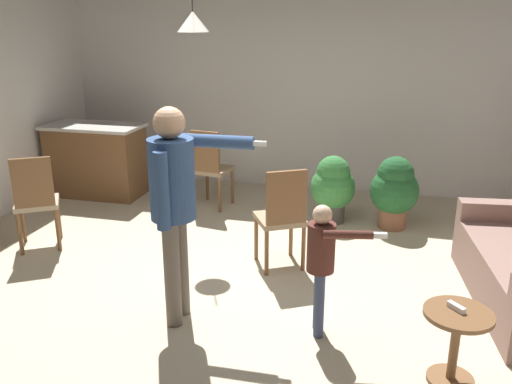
# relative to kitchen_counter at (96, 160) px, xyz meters

# --- Properties ---
(ground) EXTENTS (7.68, 7.68, 0.00)m
(ground) POSITION_rel_kitchen_counter_xyz_m (2.45, -2.16, -0.48)
(ground) COLOR beige
(wall_back) EXTENTS (6.40, 0.10, 2.70)m
(wall_back) POSITION_rel_kitchen_counter_xyz_m (2.45, 1.04, 0.87)
(wall_back) COLOR silver
(wall_back) RESTS_ON ground
(kitchen_counter) EXTENTS (1.26, 0.66, 0.95)m
(kitchen_counter) POSITION_rel_kitchen_counter_xyz_m (0.00, 0.00, 0.00)
(kitchen_counter) COLOR brown
(kitchen_counter) RESTS_ON ground
(side_table_by_couch) EXTENTS (0.44, 0.44, 0.52)m
(side_table_by_couch) POSITION_rel_kitchen_counter_xyz_m (4.27, -3.01, -0.15)
(side_table_by_couch) COLOR brown
(side_table_by_couch) RESTS_ON ground
(person_adult) EXTENTS (0.83, 0.51, 1.70)m
(person_adult) POSITION_rel_kitchen_counter_xyz_m (2.25, -2.70, 0.57)
(person_adult) COLOR #60564C
(person_adult) RESTS_ON ground
(person_child) EXTENTS (0.56, 0.29, 1.03)m
(person_child) POSITION_rel_kitchen_counter_xyz_m (3.35, -2.63, 0.16)
(person_child) COLOR #384260
(person_child) RESTS_ON ground
(dining_chair_by_counter) EXTENTS (0.58, 0.58, 1.00)m
(dining_chair_by_counter) POSITION_rel_kitchen_counter_xyz_m (0.34, -1.78, 0.07)
(dining_chair_by_counter) COLOR brown
(dining_chair_by_counter) RESTS_ON ground
(dining_chair_near_wall) EXTENTS (0.57, 0.57, 1.00)m
(dining_chair_near_wall) POSITION_rel_kitchen_counter_xyz_m (2.85, -1.62, 0.07)
(dining_chair_near_wall) COLOR brown
(dining_chair_near_wall) RESTS_ON ground
(dining_chair_centre_back) EXTENTS (0.48, 0.48, 1.00)m
(dining_chair_centre_back) POSITION_rel_kitchen_counter_xyz_m (1.64, -0.15, 0.07)
(dining_chair_centre_back) COLOR brown
(dining_chair_centre_back) RESTS_ON ground
(potted_plant_corner) EXTENTS (0.54, 0.54, 0.83)m
(potted_plant_corner) POSITION_rel_kitchen_counter_xyz_m (3.86, -0.28, -0.02)
(potted_plant_corner) COLOR brown
(potted_plant_corner) RESTS_ON ground
(potted_plant_by_wall) EXTENTS (0.52, 0.52, 0.79)m
(potted_plant_by_wall) POSITION_rel_kitchen_counter_xyz_m (3.17, -0.25, -0.04)
(potted_plant_by_wall) COLOR #4C4742
(potted_plant_by_wall) RESTS_ON ground
(spare_remote_on_table) EXTENTS (0.11, 0.12, 0.04)m
(spare_remote_on_table) POSITION_rel_kitchen_counter_xyz_m (4.26, -2.98, 0.06)
(spare_remote_on_table) COLOR white
(spare_remote_on_table) RESTS_ON side_table_by_couch
(ceiling_light_pendant) EXTENTS (0.32, 0.32, 0.55)m
(ceiling_light_pendant) POSITION_rel_kitchen_counter_xyz_m (1.79, -0.95, 1.77)
(ceiling_light_pendant) COLOR silver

